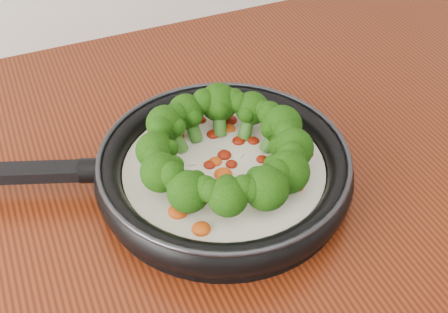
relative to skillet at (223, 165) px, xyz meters
name	(u,v)px	position (x,y,z in m)	size (l,w,h in m)	color
skillet	(223,165)	(0.00, 0.00, 0.00)	(0.53, 0.41, 0.09)	black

